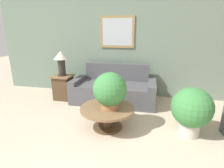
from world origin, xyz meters
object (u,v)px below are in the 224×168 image
object	(u,v)px
couch_main	(114,90)
potted_plant_on_table	(110,90)
side_table	(63,87)
table_lamp	(61,60)
potted_plant_floor	(192,109)
coffee_table	(107,113)

from	to	relation	value
couch_main	potted_plant_on_table	world-z (taller)	potted_plant_on_table
side_table	potted_plant_on_table	xyz separation A→B (m)	(1.52, -1.19, 0.41)
side_table	table_lamp	world-z (taller)	table_lamp
table_lamp	potted_plant_floor	distance (m)	3.12
potted_plant_floor	side_table	bearing A→B (deg)	159.11
side_table	potted_plant_floor	bearing A→B (deg)	-20.89
potted_plant_floor	table_lamp	bearing A→B (deg)	159.11
table_lamp	coffee_table	bearing A→B (deg)	-38.71
side_table	table_lamp	size ratio (longest dim) A/B	1.02
couch_main	table_lamp	bearing A→B (deg)	-174.71
couch_main	side_table	distance (m)	1.32
potted_plant_on_table	potted_plant_floor	world-z (taller)	potted_plant_on_table
potted_plant_on_table	potted_plant_floor	bearing A→B (deg)	3.84
couch_main	side_table	bearing A→B (deg)	-174.71
coffee_table	potted_plant_on_table	size ratio (longest dim) A/B	1.51
coffee_table	table_lamp	bearing A→B (deg)	141.29
table_lamp	potted_plant_on_table	bearing A→B (deg)	-38.04
potted_plant_on_table	couch_main	bearing A→B (deg)	98.70
coffee_table	side_table	bearing A→B (deg)	141.29
couch_main	potted_plant_on_table	distance (m)	1.39
coffee_table	table_lamp	world-z (taller)	table_lamp
couch_main	coffee_table	xyz separation A→B (m)	(0.15, -1.29, -0.00)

